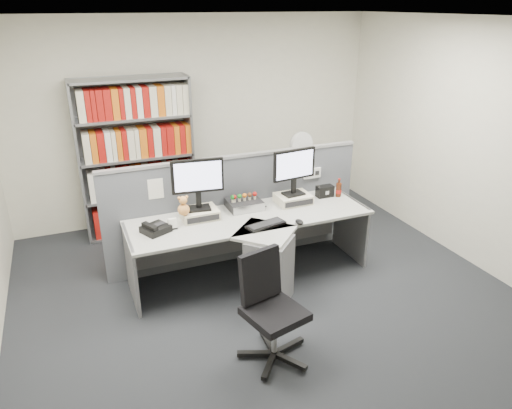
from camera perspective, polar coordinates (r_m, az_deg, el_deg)
name	(u,v)px	position (r m, az deg, el deg)	size (l,w,h in m)	color
ground	(281,315)	(4.80, 3.02, -13.02)	(5.50, 5.50, 0.00)	#2A2D32
room_shell	(286,136)	(4.02, 3.55, 8.12)	(5.04, 5.54, 2.72)	silver
partition	(237,207)	(5.49, -2.33, -0.35)	(3.00, 0.08, 1.27)	#585B63
desk	(258,247)	(5.02, 0.24, -5.11)	(2.60, 1.20, 0.72)	#ACADA7
monitor_riser_left	(199,214)	(5.06, -6.76, -1.08)	(0.38, 0.31, 0.10)	beige
monitor_riser_right	(293,199)	(5.43, 4.47, 0.70)	(0.38, 0.31, 0.10)	beige
monitor_left	(198,180)	(4.92, -6.96, 2.92)	(0.54, 0.20, 0.55)	black
monitor_right	(294,168)	(5.30, 4.58, 4.36)	(0.52, 0.19, 0.53)	black
desktop_pc	(244,204)	(5.27, -1.43, 0.05)	(0.36, 0.32, 0.10)	black
figurines	(243,196)	(5.21, -1.61, 0.96)	(0.31, 0.05, 0.09)	beige
keyboard	(266,225)	(4.86, 1.16, -2.42)	(0.44, 0.24, 0.03)	black
mouse	(299,222)	(4.92, 5.18, -2.08)	(0.07, 0.12, 0.04)	black
desk_phone	(155,229)	(4.82, -11.92, -2.84)	(0.32, 0.30, 0.11)	black
desk_calendar	(172,224)	(4.86, -9.93, -2.35)	(0.09, 0.07, 0.11)	black
plush_toy	(183,207)	(4.89, -8.63, -0.30)	(0.12, 0.12, 0.21)	#DE944A
speaker	(325,191)	(5.64, 8.20, 1.58)	(0.20, 0.11, 0.13)	black
cola_bottle	(339,190)	(5.66, 9.81, 1.74)	(0.07, 0.07, 0.22)	#3F190A
shelving_unit	(137,160)	(6.27, -14.02, 5.17)	(1.41, 0.40, 2.00)	gray
filing_cabinet	(299,195)	(6.68, 5.16, 1.17)	(0.45, 0.61, 0.70)	gray
desk_fan	(301,147)	(6.46, 5.38, 6.86)	(0.32, 0.19, 0.54)	white
office_chair	(269,305)	(4.06, 1.61, -11.87)	(0.62, 0.60, 0.93)	silver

